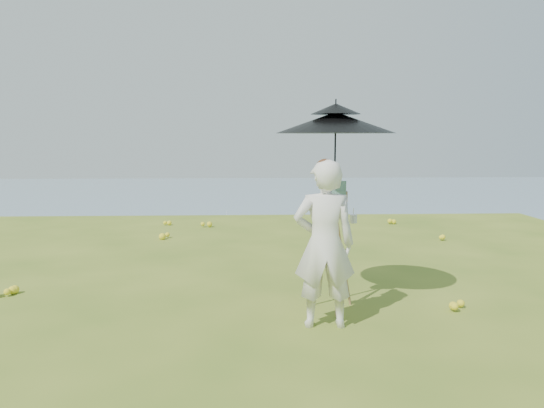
{
  "coord_description": "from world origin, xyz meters",
  "views": [
    {
      "loc": [
        -0.24,
        -6.76,
        2.03
      ],
      "look_at": [
        0.12,
        1.73,
        0.95
      ],
      "focal_mm": 35.0,
      "sensor_mm": 36.0,
      "label": 1
    }
  ],
  "objects": [
    {
      "name": "painter",
      "position": [
        0.55,
        -1.27,
        0.9
      ],
      "size": [
        0.67,
        0.45,
        1.8
      ],
      "primitive_type": "imported",
      "rotation": [
        0.0,
        0.0,
        3.12
      ],
      "color": "silver",
      "rests_on": "ground"
    },
    {
      "name": "painter_cap",
      "position": [
        0.55,
        -1.27,
        1.75
      ],
      "size": [
        0.26,
        0.29,
        0.1
      ],
      "primitive_type": null,
      "rotation": [
        0.0,
        0.0,
        -0.26
      ],
      "color": "#C66F6C",
      "rests_on": "painter"
    },
    {
      "name": "peninsula",
      "position": [
        -75.0,
        155.0,
        -29.0
      ],
      "size": [
        90.0,
        60.0,
        12.0
      ],
      "primitive_type": null,
      "color": "#0F390F",
      "rests_on": "bay_water"
    },
    {
      "name": "moored_boats",
      "position": [
        -12.5,
        161.0,
        -33.65
      ],
      "size": [
        140.0,
        140.0,
        0.7
      ],
      "primitive_type": null,
      "color": "silver",
      "rests_on": "bay_water"
    },
    {
      "name": "harbor_town",
      "position": [
        0.0,
        75.0,
        -29.5
      ],
      "size": [
        110.0,
        22.0,
        5.0
      ],
      "primitive_type": null,
      "color": "silver",
      "rests_on": "shoreline_tier"
    },
    {
      "name": "sun_umbrella",
      "position": [
        0.75,
        -0.66,
        1.86
      ],
      "size": [
        1.52,
        1.52,
        1.2
      ],
      "primitive_type": null,
      "rotation": [
        0.0,
        0.0,
        -0.11
      ],
      "color": "black",
      "rests_on": "field_easel"
    },
    {
      "name": "shoreline_tier",
      "position": [
        0.0,
        75.0,
        -36.0
      ],
      "size": [
        170.0,
        28.0,
        8.0
      ],
      "primitive_type": "cube",
      "color": "gray",
      "rests_on": "bay_water"
    },
    {
      "name": "wildflowers",
      "position": [
        0.0,
        0.25,
        0.06
      ],
      "size": [
        10.0,
        10.5,
        0.12
      ],
      "primitive_type": null,
      "color": "yellow",
      "rests_on": "ground"
    },
    {
      "name": "field_easel",
      "position": [
        0.75,
        -0.69,
        0.77
      ],
      "size": [
        0.61,
        0.61,
        1.53
      ],
      "primitive_type": null,
      "rotation": [
        0.0,
        0.0,
        -0.06
      ],
      "color": "#A17943",
      "rests_on": "ground"
    },
    {
      "name": "ground",
      "position": [
        0.0,
        0.0,
        0.0
      ],
      "size": [
        14.0,
        14.0,
        0.0
      ],
      "primitive_type": "plane",
      "color": "#557120",
      "rests_on": "ground"
    },
    {
      "name": "slope_trees",
      "position": [
        0.0,
        35.0,
        -15.0
      ],
      "size": [
        110.0,
        50.0,
        6.0
      ],
      "primitive_type": null,
      "color": "#1F4B16",
      "rests_on": "forest_slope"
    },
    {
      "name": "bay_water",
      "position": [
        0.0,
        240.0,
        -34.0
      ],
      "size": [
        700.0,
        700.0,
        0.0
      ],
      "primitive_type": "plane",
      "color": "gray",
      "rests_on": "ground"
    }
  ]
}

